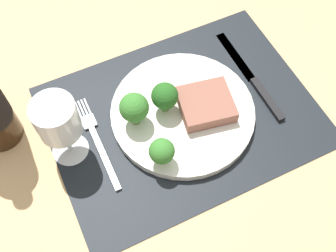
# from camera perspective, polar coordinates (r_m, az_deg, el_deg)

# --- Properties ---
(ground_plane) EXTENTS (1.40, 1.10, 0.03)m
(ground_plane) POSITION_cam_1_polar(r_m,az_deg,el_deg) (0.76, 1.99, 0.90)
(ground_plane) COLOR tan
(placemat) EXTENTS (0.47, 0.35, 0.00)m
(placemat) POSITION_cam_1_polar(r_m,az_deg,el_deg) (0.74, 2.03, 1.54)
(placemat) COLOR black
(placemat) RESTS_ON ground_plane
(plate) EXTENTS (0.26, 0.26, 0.02)m
(plate) POSITION_cam_1_polar(r_m,az_deg,el_deg) (0.74, 2.05, 1.92)
(plate) COLOR silver
(plate) RESTS_ON placemat
(steak) EXTENTS (0.11, 0.10, 0.03)m
(steak) POSITION_cam_1_polar(r_m,az_deg,el_deg) (0.72, 5.30, 3.02)
(steak) COLOR #8C5647
(steak) RESTS_ON plate
(broccoli_front_edge) EXTENTS (0.05, 0.05, 0.07)m
(broccoli_front_edge) POSITION_cam_1_polar(r_m,az_deg,el_deg) (0.68, -4.75, 2.52)
(broccoli_front_edge) COLOR #5B8942
(broccoli_front_edge) RESTS_ON plate
(broccoli_near_fork) EXTENTS (0.04, 0.04, 0.06)m
(broccoli_near_fork) POSITION_cam_1_polar(r_m,az_deg,el_deg) (0.65, -0.88, -3.56)
(broccoli_near_fork) COLOR #6B994C
(broccoli_near_fork) RESTS_ON plate
(broccoli_center) EXTENTS (0.05, 0.05, 0.06)m
(broccoli_center) POSITION_cam_1_polar(r_m,az_deg,el_deg) (0.70, -0.46, 4.17)
(broccoli_center) COLOR #5B8942
(broccoli_center) RESTS_ON plate
(fork) EXTENTS (0.02, 0.19, 0.01)m
(fork) POSITION_cam_1_polar(r_m,az_deg,el_deg) (0.72, -9.83, -2.09)
(fork) COLOR silver
(fork) RESTS_ON placemat
(knife) EXTENTS (0.02, 0.23, 0.01)m
(knife) POSITION_cam_1_polar(r_m,az_deg,el_deg) (0.80, 11.98, 6.10)
(knife) COLOR black
(knife) RESTS_ON placemat
(wine_glass) EXTENTS (0.07, 0.07, 0.14)m
(wine_glass) POSITION_cam_1_polar(r_m,az_deg,el_deg) (0.65, -15.13, 0.60)
(wine_glass) COLOR silver
(wine_glass) RESTS_ON ground_plane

